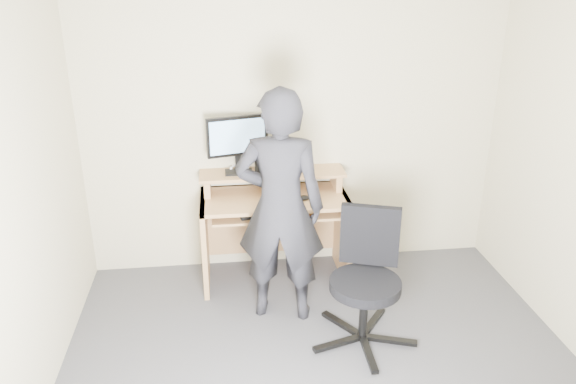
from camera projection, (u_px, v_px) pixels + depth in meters
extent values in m
cube|color=beige|center=(294.00, 126.00, 4.67)|extent=(3.50, 0.02, 2.50)
cube|color=tan|center=(205.00, 242.00, 4.64)|extent=(0.04, 0.60, 0.75)
cube|color=tan|center=(343.00, 234.00, 4.77)|extent=(0.04, 0.60, 0.75)
cube|color=tan|center=(274.00, 198.00, 4.57)|extent=(1.20, 0.60, 0.03)
cube|color=tan|center=(275.00, 213.00, 4.53)|extent=(1.02, 0.38, 0.02)
cube|color=tan|center=(207.00, 184.00, 4.61)|extent=(0.05, 0.28, 0.15)
cube|color=tan|center=(336.00, 179.00, 4.73)|extent=(0.05, 0.28, 0.15)
cube|color=tan|center=(272.00, 173.00, 4.65)|extent=(1.20, 0.30, 0.02)
cube|color=tan|center=(271.00, 218.00, 4.95)|extent=(1.20, 0.03, 0.65)
cube|color=black|center=(239.00, 172.00, 4.61)|extent=(0.22, 0.14, 0.02)
cube|color=black|center=(238.00, 162.00, 4.60)|extent=(0.05, 0.04, 0.14)
cube|color=black|center=(237.00, 136.00, 4.49)|extent=(0.50, 0.16, 0.32)
cube|color=#93C9FF|center=(238.00, 137.00, 4.47)|extent=(0.44, 0.11, 0.27)
cube|color=black|center=(259.00, 160.00, 4.62)|extent=(0.08, 0.14, 0.20)
cylinder|color=silver|center=(278.00, 162.00, 4.62)|extent=(0.09, 0.09, 0.17)
cube|color=black|center=(293.00, 173.00, 4.61)|extent=(0.10, 0.14, 0.01)
cube|color=black|center=(247.00, 175.00, 4.53)|extent=(0.05, 0.05, 0.03)
torus|color=silver|center=(239.00, 169.00, 4.68)|extent=(0.18, 0.18, 0.06)
cube|color=black|center=(267.00, 211.00, 4.51)|extent=(0.49, 0.26, 0.03)
ellipsoid|color=black|center=(304.00, 198.00, 4.49)|extent=(0.11, 0.08, 0.04)
cube|color=black|center=(390.00, 340.00, 3.97)|extent=(0.37, 0.17, 0.03)
cube|color=black|center=(373.00, 322.00, 4.17)|extent=(0.27, 0.33, 0.03)
cube|color=black|center=(342.00, 324.00, 4.14)|extent=(0.25, 0.34, 0.03)
cube|color=black|center=(338.00, 343.00, 3.93)|extent=(0.37, 0.16, 0.03)
cube|color=black|center=(369.00, 354.00, 3.83)|extent=(0.06, 0.38, 0.03)
cylinder|color=black|center=(364.00, 312.00, 3.93)|extent=(0.06, 0.06, 0.40)
cylinder|color=black|center=(365.00, 285.00, 3.85)|extent=(0.49, 0.49, 0.07)
cube|color=black|center=(370.00, 235.00, 3.94)|extent=(0.41, 0.19, 0.44)
imported|color=black|center=(280.00, 208.00, 4.03)|extent=(0.72, 0.55, 1.77)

